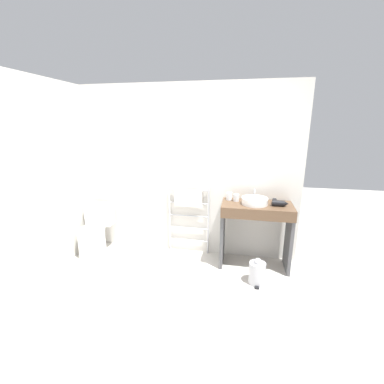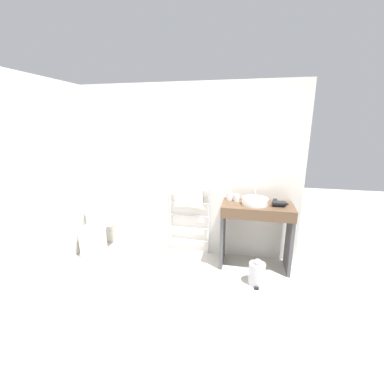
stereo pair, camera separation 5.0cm
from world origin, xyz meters
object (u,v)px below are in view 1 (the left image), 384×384
object	(u,v)px
cup_near_wall	(229,196)
cup_near_edge	(236,198)
trash_bin	(257,272)
toilet	(94,234)
towel_radiator	(188,206)
hair_dryer	(279,203)
sink_basin	(255,201)

from	to	relation	value
cup_near_wall	cup_near_edge	size ratio (longest dim) A/B	1.08
trash_bin	cup_near_wall	bearing A→B (deg)	126.36
toilet	cup_near_wall	bearing A→B (deg)	7.39
towel_radiator	hair_dryer	xyz separation A→B (m)	(1.18, -0.22, 0.19)
towel_radiator	trash_bin	distance (m)	1.26
cup_near_wall	hair_dryer	size ratio (longest dim) A/B	0.50
toilet	hair_dryer	bearing A→B (deg)	2.40
sink_basin	cup_near_wall	xyz separation A→B (m)	(-0.32, 0.13, 0.01)
trash_bin	toilet	bearing A→B (deg)	172.99
towel_radiator	hair_dryer	distance (m)	1.22
cup_near_edge	hair_dryer	distance (m)	0.53
toilet	trash_bin	distance (m)	2.29
toilet	cup_near_wall	xyz separation A→B (m)	(1.88, 0.24, 0.60)
toilet	cup_near_wall	size ratio (longest dim) A/B	7.31
cup_near_wall	trash_bin	xyz separation A→B (m)	(0.38, -0.52, -0.77)
sink_basin	trash_bin	xyz separation A→B (m)	(0.06, -0.39, -0.76)
toilet	towel_radiator	xyz separation A→B (m)	(1.31, 0.32, 0.40)
sink_basin	trash_bin	world-z (taller)	sink_basin
towel_radiator	cup_near_wall	distance (m)	0.61
cup_near_edge	hair_dryer	size ratio (longest dim) A/B	0.47
cup_near_wall	trash_bin	size ratio (longest dim) A/B	0.30
hair_dryer	trash_bin	xyz separation A→B (m)	(-0.23, -0.38, -0.75)
towel_radiator	sink_basin	xyz separation A→B (m)	(0.89, -0.21, 0.19)
sink_basin	cup_near_edge	xyz separation A→B (m)	(-0.23, 0.09, 0.00)
sink_basin	hair_dryer	size ratio (longest dim) A/B	1.64
hair_dryer	sink_basin	bearing A→B (deg)	177.86
towel_radiator	sink_basin	distance (m)	0.94
toilet	towel_radiator	world-z (taller)	towel_radiator
trash_bin	cup_near_edge	bearing A→B (deg)	121.10
toilet	sink_basin	distance (m)	2.29
toilet	towel_radiator	size ratio (longest dim) A/B	0.74
towel_radiator	cup_near_wall	world-z (taller)	towel_radiator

